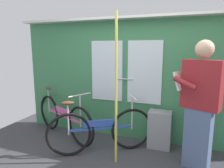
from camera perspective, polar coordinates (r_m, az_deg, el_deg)
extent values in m
cube|color=#387A4C|center=(3.64, 6.95, 0.74)|extent=(4.50, 0.08, 2.15)
cube|color=silver|center=(3.73, -1.45, 3.69)|extent=(0.60, 0.02, 1.10)
cube|color=silver|center=(3.54, 9.20, 3.22)|extent=(0.60, 0.02, 1.10)
cylinder|color=#B2B2B7|center=(3.62, 3.62, 1.42)|extent=(0.28, 0.02, 0.02)
cube|color=silver|center=(3.53, 6.97, 18.25)|extent=(4.50, 0.28, 0.04)
torus|color=black|center=(3.41, 5.61, -12.59)|extent=(0.61, 0.41, 0.70)
torus|color=black|center=(3.26, -12.15, -13.89)|extent=(0.61, 0.41, 0.70)
cube|color=#2D4CB2|center=(3.27, -3.06, -12.42)|extent=(0.83, 0.54, 0.03)
cube|color=#2D4CB2|center=(3.24, -3.07, -11.00)|extent=(0.49, 0.32, 0.10)
cylinder|color=#B7B7BC|center=(3.17, -12.32, -9.70)|extent=(0.02, 0.02, 0.51)
ellipsoid|color=brown|center=(3.09, -12.50, -5.28)|extent=(0.22, 0.18, 0.06)
cylinder|color=#B7B7BC|center=(3.31, 5.69, -8.23)|extent=(0.02, 0.02, 0.55)
cylinder|color=#B7B7BC|center=(3.24, 5.77, -3.64)|extent=(0.26, 0.38, 0.02)
torus|color=black|center=(3.52, -8.84, -11.86)|extent=(0.66, 0.34, 0.71)
torus|color=black|center=(4.40, -17.35, -7.64)|extent=(0.66, 0.34, 0.71)
cube|color=#D14C93|center=(3.93, -13.64, -8.71)|extent=(0.95, 0.48, 0.03)
cube|color=#D14C93|center=(3.90, -13.69, -7.48)|extent=(0.56, 0.28, 0.10)
cylinder|color=#B7B7BC|center=(4.34, -17.53, -4.42)|extent=(0.02, 0.02, 0.51)
ellipsoid|color=brown|center=(4.28, -17.71, -1.11)|extent=(0.22, 0.17, 0.06)
cylinder|color=#B7B7BC|center=(3.42, -8.97, -7.58)|extent=(0.02, 0.02, 0.55)
cylinder|color=#B7B7BC|center=(3.35, -9.10, -3.09)|extent=(0.21, 0.41, 0.02)
cube|color=slate|center=(3.10, 23.08, -14.07)|extent=(0.38, 0.30, 0.87)
cube|color=maroon|center=(2.89, 24.12, -0.17)|extent=(0.53, 0.37, 0.65)
sphere|color=tan|center=(2.85, 24.79, 9.01)|extent=(0.23, 0.23, 0.23)
cube|color=silver|center=(2.98, 19.05, 1.09)|extent=(0.23, 0.36, 0.26)
cylinder|color=maroon|center=(2.72, 19.94, 0.24)|extent=(0.31, 0.18, 0.17)
cylinder|color=maroon|center=(3.13, 22.98, 1.26)|extent=(0.31, 0.18, 0.17)
cube|color=gray|center=(3.57, 13.34, -12.39)|extent=(0.37, 0.28, 0.63)
cylinder|color=#C6C14C|center=(2.79, 1.17, -2.06)|extent=(0.04, 0.04, 2.15)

